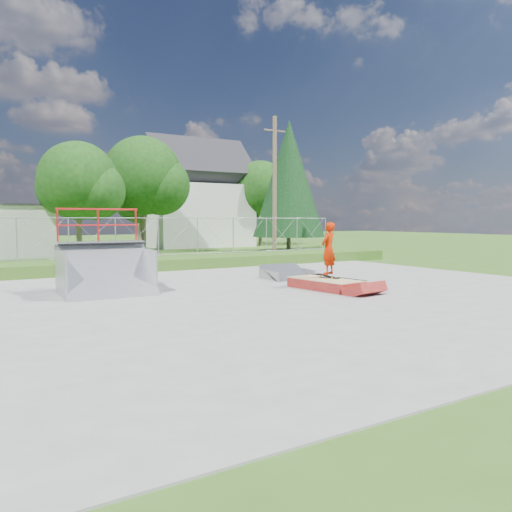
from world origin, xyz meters
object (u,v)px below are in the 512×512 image
(grind_box, at_px, (326,284))
(quarter_pipe, at_px, (107,252))
(skater, at_px, (328,251))
(flat_bank_ramp, at_px, (287,273))

(grind_box, distance_m, quarter_pipe, 6.72)
(grind_box, relative_size, skater, 1.51)
(grind_box, xyz_separation_m, skater, (0.21, 0.14, 1.05))
(skater, bearing_deg, grind_box, 8.33)
(grind_box, relative_size, quarter_pipe, 0.98)
(grind_box, bearing_deg, quarter_pipe, 150.78)
(quarter_pipe, xyz_separation_m, skater, (6.37, -2.34, -0.05))
(grind_box, relative_size, flat_bank_ramp, 1.52)
(quarter_pipe, bearing_deg, skater, -18.60)
(flat_bank_ramp, bearing_deg, grind_box, -95.05)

